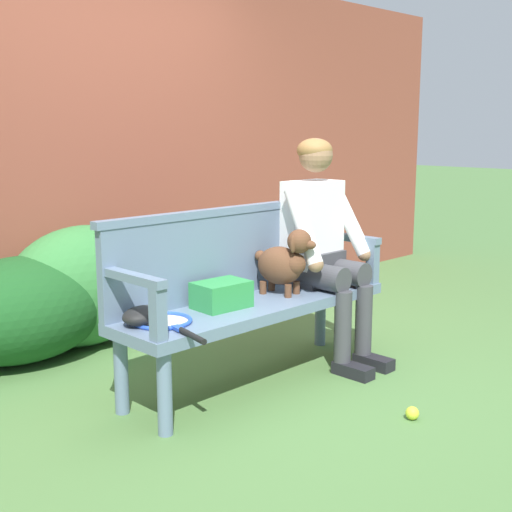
% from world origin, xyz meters
% --- Properties ---
extents(ground_plane, '(40.00, 40.00, 0.00)m').
position_xyz_m(ground_plane, '(0.00, 0.00, 0.00)').
color(ground_plane, '#4C753D').
extents(brick_garden_fence, '(8.00, 0.30, 2.53)m').
position_xyz_m(brick_garden_fence, '(0.00, 1.65, 1.26)').
color(brick_garden_fence, brown).
rests_on(brick_garden_fence, ground).
extents(hedge_bush_mid_left, '(1.09, 0.78, 0.64)m').
position_xyz_m(hedge_bush_mid_left, '(-0.74, 1.25, 0.32)').
color(hedge_bush_mid_left, '#194C1E').
rests_on(hedge_bush_mid_left, ground).
extents(hedge_bush_mid_right, '(1.05, 0.69, 0.78)m').
position_xyz_m(hedge_bush_mid_right, '(-0.30, 1.26, 0.39)').
color(hedge_bush_mid_right, '#337538').
rests_on(hedge_bush_mid_right, ground).
extents(garden_bench, '(1.69, 0.47, 0.46)m').
position_xyz_m(garden_bench, '(0.00, 0.00, 0.40)').
color(garden_bench, slate).
rests_on(garden_bench, ground).
extents(bench_backrest, '(1.73, 0.06, 0.50)m').
position_xyz_m(bench_backrest, '(0.00, 0.20, 0.72)').
color(bench_backrest, slate).
rests_on(bench_backrest, garden_bench).
extents(bench_armrest_left_end, '(0.06, 0.47, 0.28)m').
position_xyz_m(bench_armrest_left_end, '(-0.81, -0.08, 0.66)').
color(bench_armrest_left_end, slate).
rests_on(bench_armrest_left_end, garden_bench).
extents(bench_armrest_right_end, '(0.06, 0.47, 0.28)m').
position_xyz_m(bench_armrest_right_end, '(0.81, -0.08, 0.66)').
color(bench_armrest_right_end, slate).
rests_on(bench_armrest_right_end, garden_bench).
extents(person_seated, '(0.56, 0.63, 1.33)m').
position_xyz_m(person_seated, '(0.55, -0.01, 0.74)').
color(person_seated, black).
rests_on(person_seated, ground).
extents(dog_on_bench, '(0.24, 0.38, 0.38)m').
position_xyz_m(dog_on_bench, '(0.22, -0.01, 0.65)').
color(dog_on_bench, brown).
rests_on(dog_on_bench, garden_bench).
extents(tennis_racket, '(0.34, 0.58, 0.03)m').
position_xyz_m(tennis_racket, '(-0.62, -0.00, 0.47)').
color(tennis_racket, blue).
rests_on(tennis_racket, garden_bench).
extents(baseball_glove, '(0.26, 0.23, 0.09)m').
position_xyz_m(baseball_glove, '(-0.71, 0.07, 0.51)').
color(baseball_glove, black).
rests_on(baseball_glove, garden_bench).
extents(sports_bag, '(0.29, 0.22, 0.14)m').
position_xyz_m(sports_bag, '(-0.23, 0.03, 0.53)').
color(sports_bag, '#2D8E42').
rests_on(sports_bag, garden_bench).
extents(tennis_ball, '(0.07, 0.07, 0.07)m').
position_xyz_m(tennis_ball, '(0.18, -0.89, 0.03)').
color(tennis_ball, '#CCDB33').
rests_on(tennis_ball, ground).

